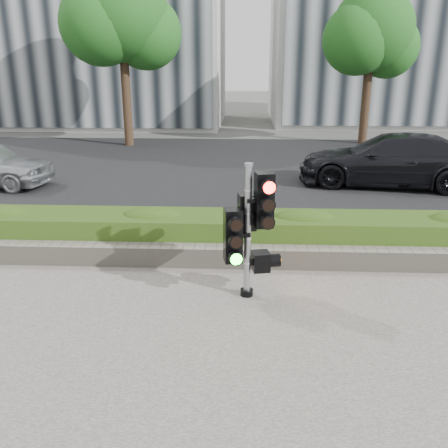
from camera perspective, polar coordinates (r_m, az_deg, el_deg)
The scene contains 10 objects.
ground at distance 6.35m, azimuth -1.93°, elevation -12.06°, with size 120.00×120.00×0.00m, color #51514C.
road at distance 15.79m, azimuth 0.96°, elevation 6.76°, with size 60.00×13.00×0.02m, color black.
curb at distance 9.17m, azimuth -0.38°, elevation -1.69°, with size 60.00×0.25×0.12m, color gray.
stone_wall at distance 7.96m, azimuth -0.87°, elevation -3.85°, with size 12.00×0.32×0.34m, color gray.
hedge at distance 8.51m, azimuth -0.60°, elevation -1.12°, with size 12.00×1.00×0.68m, color #598027.
building_right at distance 32.34m, azimuth 23.51°, elevation 22.04°, with size 18.00×10.00×12.00m, color #B7B7B2.
tree_left at distance 20.70m, azimuth -12.25°, elevation 23.18°, with size 4.61×4.03×7.34m.
tree_right at distance 21.63m, azimuth 17.30°, elevation 21.08°, with size 4.10×3.58×6.53m.
traffic_signal at distance 6.65m, azimuth 3.06°, elevation -0.05°, with size 0.71×0.57×1.96m.
car_dark at distance 14.06m, azimuth 19.33°, elevation 7.30°, with size 2.02×4.97×1.44m, color black.
Camera 1 is at (0.47, -5.45, 3.23)m, focal length 38.00 mm.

